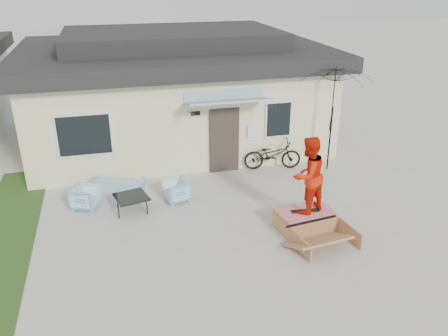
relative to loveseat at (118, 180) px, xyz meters
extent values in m
plane|color=#B2B0A4|center=(2.38, -3.93, -0.31)|extent=(90.00, 90.00, 0.00)
cube|color=#234218|center=(-2.82, -1.93, -0.30)|extent=(1.40, 8.00, 0.01)
cube|color=beige|center=(2.38, 4.07, 1.19)|extent=(10.00, 7.00, 3.00)
cube|color=black|center=(2.38, 4.07, 2.94)|extent=(10.80, 7.80, 0.50)
cube|color=black|center=(2.38, 4.07, 3.49)|extent=(7.50, 4.50, 0.60)
cube|color=#392D28|center=(3.38, 0.53, 0.74)|extent=(0.95, 0.08, 2.10)
cube|color=white|center=(-0.82, 0.54, 1.29)|extent=(1.60, 0.06, 1.30)
cube|color=white|center=(5.18, 0.54, 1.29)|extent=(0.90, 0.06, 1.20)
cube|color=#4196BD|center=(3.38, 0.02, 2.14)|extent=(2.50, 1.09, 0.29)
imported|color=#4196BD|center=(0.00, 0.00, 0.00)|extent=(1.64, 1.02, 0.62)
imported|color=#4196BD|center=(-0.92, -0.90, 0.03)|extent=(0.82, 0.85, 0.68)
imported|color=#4196BD|center=(1.56, -1.12, 0.03)|extent=(0.75, 0.78, 0.68)
cube|color=black|center=(0.29, -1.37, -0.10)|extent=(1.01, 1.01, 0.41)
imported|color=black|center=(4.94, 0.31, 0.29)|extent=(1.94, 0.95, 1.19)
cylinder|color=black|center=(6.68, -0.18, 0.74)|extent=(0.05, 0.05, 2.10)
imported|color=black|center=(6.68, -0.18, 1.44)|extent=(2.70, 2.57, 0.90)
cube|color=black|center=(4.45, -3.40, 0.17)|extent=(0.74, 0.26, 0.05)
imported|color=red|center=(4.45, -3.40, 1.17)|extent=(1.17, 1.07, 1.95)
camera|label=1|loc=(-0.06, -12.65, 5.75)|focal=36.77mm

